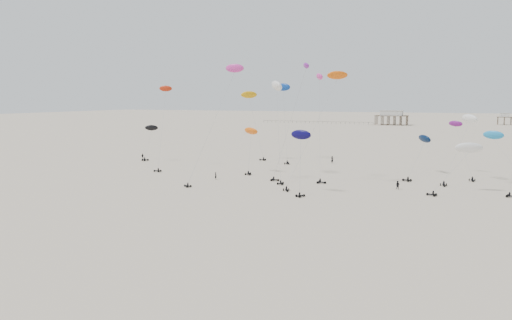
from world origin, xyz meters
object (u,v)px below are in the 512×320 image
at_px(rig_4, 465,130).
at_px(rig_9, 422,146).
at_px(pavilion_small, 504,120).
at_px(spectator_0, 216,179).
at_px(pavilion_main, 391,119).

distance_m(rig_4, rig_9, 12.13).
bearing_deg(pavilion_small, rig_4, -95.69).
relative_size(pavilion_small, spectator_0, 4.78).
height_order(pavilion_small, rig_9, rig_9).
xyz_separation_m(pavilion_main, spectator_0, (-6.41, -245.74, -4.22)).
bearing_deg(rig_4, pavilion_small, -105.84).
xyz_separation_m(rig_4, spectator_0, (-50.78, -18.65, -11.05)).
bearing_deg(rig_9, pavilion_main, 29.73).
distance_m(pavilion_small, rig_4, 258.48).
relative_size(pavilion_main, rig_4, 1.28).
height_order(pavilion_small, rig_4, rig_4).
distance_m(pavilion_main, rig_9, 223.25).
height_order(rig_9, spectator_0, rig_9).
bearing_deg(spectator_0, pavilion_small, -72.66).
xyz_separation_m(rig_9, spectator_0, (-41.54, -25.29, -6.84)).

